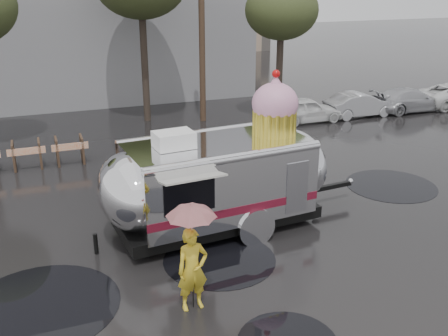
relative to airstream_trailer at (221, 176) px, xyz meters
name	(u,v)px	position (x,y,z in m)	size (l,w,h in m)	color
ground	(291,278)	(0.62, -3.07, -1.53)	(120.00, 120.00, 0.00)	black
puddles	(237,233)	(0.28, -0.51, -1.52)	(14.47, 9.62, 0.01)	black
utility_pole	(202,22)	(3.12, 10.93, 3.09)	(1.60, 0.28, 9.00)	#473323
tree_right	(281,11)	(6.62, 9.93, 3.53)	(3.36, 3.36, 6.42)	#382D26
barricade_row	(27,154)	(-4.93, 6.89, -1.01)	(4.30, 0.80, 1.00)	#473323
parked_cars	(390,99)	(12.40, 8.93, -0.81)	(13.20, 1.90, 1.50)	silver
airstream_trailer	(221,176)	(0.00, 0.00, 0.00)	(8.07, 3.51, 4.36)	silver
person_left	(193,270)	(-1.85, -3.33, -0.62)	(0.66, 0.44, 1.83)	gold
umbrella_pink	(191,223)	(-1.85, -3.33, 0.45)	(1.26, 1.26, 2.41)	pink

